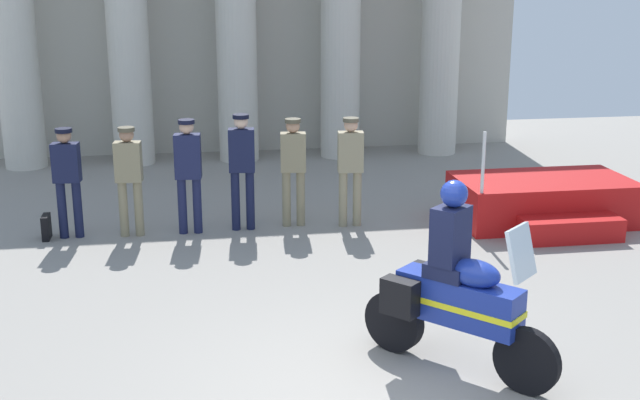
{
  "coord_description": "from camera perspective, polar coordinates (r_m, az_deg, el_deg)",
  "views": [
    {
      "loc": [
        -1.58,
        -6.54,
        3.74
      ],
      "look_at": [
        -0.05,
        2.91,
        1.1
      ],
      "focal_mm": 46.05,
      "sensor_mm": 36.0,
      "label": 1
    }
  ],
  "objects": [
    {
      "name": "ground_plane",
      "position": [
        7.69,
        3.92,
        -13.69
      ],
      "size": [
        28.0,
        28.0,
        0.0
      ],
      "primitive_type": "plane",
      "color": "gray"
    },
    {
      "name": "colonnade_backdrop",
      "position": [
        17.37,
        -6.01,
        13.53
      ],
      "size": [
        12.39,
        1.66,
        6.13
      ],
      "color": "beige",
      "rests_on": "ground_plane"
    },
    {
      "name": "reviewing_stand",
      "position": [
        13.21,
        15.33,
        -0.12
      ],
      "size": [
        2.67,
        2.02,
        1.58
      ],
      "color": "#B71414",
      "rests_on": "ground_plane"
    },
    {
      "name": "officer_in_row_0",
      "position": [
        12.38,
        -17.17,
        1.75
      ],
      "size": [
        0.4,
        0.26,
        1.63
      ],
      "rotation": [
        0.0,
        0.0,
        3.03
      ],
      "color": "#141938",
      "rests_on": "ground_plane"
    },
    {
      "name": "officer_in_row_1",
      "position": [
        12.23,
        -13.14,
        1.87
      ],
      "size": [
        0.4,
        0.26,
        1.63
      ],
      "rotation": [
        0.0,
        0.0,
        3.03
      ],
      "color": "#847A5B",
      "rests_on": "ground_plane"
    },
    {
      "name": "officer_in_row_2",
      "position": [
        12.18,
        -9.15,
        2.27
      ],
      "size": [
        0.4,
        0.26,
        1.72
      ],
      "rotation": [
        0.0,
        0.0,
        3.03
      ],
      "color": "#191E42",
      "rests_on": "ground_plane"
    },
    {
      "name": "officer_in_row_3",
      "position": [
        12.25,
        -5.45,
        2.62
      ],
      "size": [
        0.4,
        0.26,
        1.76
      ],
      "rotation": [
        0.0,
        0.0,
        3.03
      ],
      "color": "#141938",
      "rests_on": "ground_plane"
    },
    {
      "name": "officer_in_row_4",
      "position": [
        12.41,
        -1.87,
        2.57
      ],
      "size": [
        0.4,
        0.26,
        1.66
      ],
      "rotation": [
        0.0,
        0.0,
        3.03
      ],
      "color": "#847A5B",
      "rests_on": "ground_plane"
    },
    {
      "name": "officer_in_row_5",
      "position": [
        12.4,
        2.13,
        2.6
      ],
      "size": [
        0.4,
        0.26,
        1.68
      ],
      "rotation": [
        0.0,
        0.0,
        3.03
      ],
      "color": "gray",
      "rests_on": "ground_plane"
    },
    {
      "name": "motorcycle_with_rider",
      "position": [
        8.01,
        9.19,
        -6.35
      ],
      "size": [
        1.5,
        1.63,
        1.9
      ],
      "rotation": [
        0.0,
        0.0,
        -0.83
      ],
      "color": "black",
      "rests_on": "ground_plane"
    },
    {
      "name": "briefcase_on_ground",
      "position": [
        12.61,
        -18.49,
        -1.8
      ],
      "size": [
        0.1,
        0.32,
        0.36
      ],
      "primitive_type": "cube",
      "color": "black",
      "rests_on": "ground_plane"
    }
  ]
}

